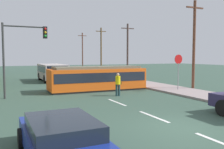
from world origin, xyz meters
The scene contains 17 objects.
ground_plane centered at (0.00, 10.00, 0.00)m, with size 120.00×120.00×0.00m, color #354E41.
sidewalk_curb_right centered at (6.80, 6.00, 0.07)m, with size 3.20×36.00×0.14m, color gray.
lane_stripe_0 centered at (0.00, -2.00, 0.01)m, with size 0.16×2.40×0.01m, color silver.
lane_stripe_1 centered at (0.00, 2.00, 0.01)m, with size 0.16×2.40×0.01m, color silver.
lane_stripe_2 centered at (0.00, 6.00, 0.01)m, with size 0.16×2.40×0.01m, color silver.
lane_stripe_3 centered at (0.00, 17.60, 0.01)m, with size 0.16×2.40×0.01m, color silver.
lane_stripe_4 centered at (0.00, 23.60, 0.01)m, with size 0.16×2.40×0.01m, color silver.
streetcar_tram centered at (0.90, 11.60, 1.05)m, with size 8.11×2.66×2.04m.
city_bus centered at (-1.03, 20.98, 1.12)m, with size 2.58×5.89×1.95m.
pedestrian_crossing centered at (1.18, 8.23, 0.94)m, with size 0.50×0.36×1.67m.
parked_sedan_near centered at (-5.13, -1.01, 0.63)m, with size 2.10×4.53×1.19m.
stop_sign centered at (6.77, 8.34, 2.19)m, with size 0.76×0.07×2.88m.
traffic_light_mast centered at (-5.17, 10.39, 3.60)m, with size 2.98×0.33×5.12m.
utility_pole_near centered at (8.62, 8.60, 3.98)m, with size 1.80×0.24×7.60m.
utility_pole_mid centered at (8.69, 20.65, 3.72)m, with size 1.80×0.24×7.08m.
utility_pole_far centered at (8.95, 30.37, 3.98)m, with size 1.80×0.24×7.60m.
utility_pole_distant centered at (9.03, 40.59, 4.00)m, with size 1.80×0.24×7.64m.
Camera 1 is at (-6.65, -7.64, 2.89)m, focal length 39.35 mm.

